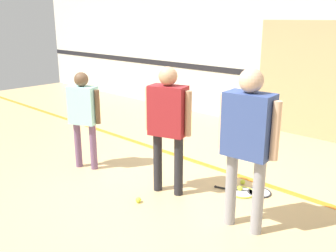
{
  "coord_description": "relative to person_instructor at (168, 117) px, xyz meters",
  "views": [
    {
      "loc": [
        3.07,
        -3.04,
        2.09
      ],
      "look_at": [
        0.16,
        0.03,
        0.85
      ],
      "focal_mm": 40.0,
      "sensor_mm": 36.0,
      "label": 1
    }
  ],
  "objects": [
    {
      "name": "ground_plane",
      "position": [
        -0.16,
        -0.03,
        -0.96
      ],
      "size": [
        16.0,
        16.0,
        0.0
      ],
      "primitive_type": "plane",
      "color": "tan"
    },
    {
      "name": "wall_back",
      "position": [
        -0.16,
        3.43,
        0.64
      ],
      "size": [
        16.0,
        0.07,
        3.2
      ],
      "color": "silver",
      "rests_on": "ground_plane"
    },
    {
      "name": "wall_panel",
      "position": [
        0.61,
        3.37,
        0.06
      ],
      "size": [
        2.7,
        0.05,
        2.04
      ],
      "color": "tan",
      "rests_on": "ground_plane"
    },
    {
      "name": "floor_stripe",
      "position": [
        -0.16,
        1.02,
        -0.96
      ],
      "size": [
        14.4,
        0.1,
        0.01
      ],
      "color": "orange",
      "rests_on": "ground_plane"
    },
    {
      "name": "person_instructor",
      "position": [
        0.0,
        0.0,
        0.0
      ],
      "size": [
        0.57,
        0.36,
        1.55
      ],
      "rotation": [
        0.0,
        0.0,
        0.3
      ],
      "color": "#232328",
      "rests_on": "ground_plane"
    },
    {
      "name": "person_student_left",
      "position": [
        -1.39,
        -0.23,
        -0.11
      ],
      "size": [
        0.49,
        0.35,
        1.38
      ],
      "rotation": [
        0.0,
        0.0,
        0.41
      ],
      "color": "#6B4C70",
      "rests_on": "ground_plane"
    },
    {
      "name": "person_student_right",
      "position": [
        1.12,
        -0.07,
        0.06
      ],
      "size": [
        0.62,
        0.29,
        1.64
      ],
      "rotation": [
        0.0,
        0.0,
        3.23
      ],
      "color": "gray",
      "rests_on": "ground_plane"
    },
    {
      "name": "racket_spare_on_floor",
      "position": [
        0.67,
        0.61,
        -0.95
      ],
      "size": [
        0.55,
        0.4,
        0.03
      ],
      "rotation": [
        0.0,
        0.0,
        3.44
      ],
      "color": "#C6D838",
      "rests_on": "ground_plane"
    },
    {
      "name": "racket_second_spare",
      "position": [
        0.83,
        0.74,
        -0.95
      ],
      "size": [
        0.5,
        0.4,
        0.03
      ],
      "rotation": [
        0.0,
        0.0,
        3.68
      ],
      "color": "#28282D",
      "rests_on": "ground_plane"
    },
    {
      "name": "tennis_ball_near_instructor",
      "position": [
        -0.06,
        -0.44,
        -0.93
      ],
      "size": [
        0.07,
        0.07,
        0.07
      ],
      "primitive_type": "sphere",
      "color": "#CCE038",
      "rests_on": "ground_plane"
    },
    {
      "name": "tennis_ball_by_spare_racket",
      "position": [
        0.63,
        0.64,
        -0.93
      ],
      "size": [
        0.07,
        0.07,
        0.07
      ],
      "primitive_type": "sphere",
      "color": "#CCE038",
      "rests_on": "ground_plane"
    },
    {
      "name": "tennis_ball_stray_left",
      "position": [
        0.55,
        0.83,
        -0.93
      ],
      "size": [
        0.07,
        0.07,
        0.07
      ],
      "primitive_type": "sphere",
      "color": "#CCE038",
      "rests_on": "ground_plane"
    }
  ]
}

